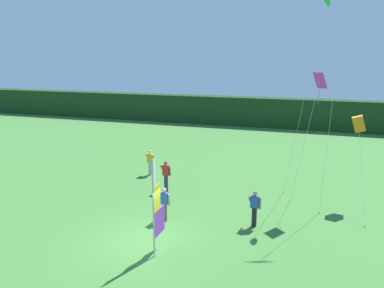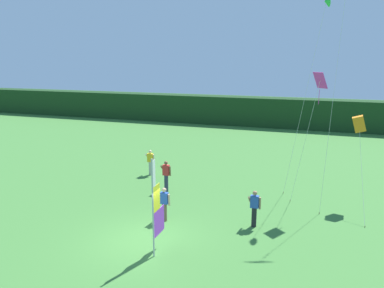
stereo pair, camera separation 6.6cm
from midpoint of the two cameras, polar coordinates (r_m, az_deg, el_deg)
name	(u,v)px [view 1 (the left image)]	position (r m, az deg, el deg)	size (l,w,h in m)	color
ground_plane	(144,240)	(16.24, -7.21, -14.01)	(120.00, 120.00, 0.00)	#3D7533
distant_treeline	(257,112)	(42.00, 9.64, 4.78)	(80.00, 2.40, 3.06)	#193819
banner_flag	(157,208)	(14.51, -5.40, -9.46)	(0.06, 1.03, 3.79)	#B7B7BC
person_near_banner	(164,203)	(17.57, -4.22, -8.80)	(0.55, 0.48, 1.58)	brown
person_mid_field	(166,175)	(21.21, -3.98, -4.66)	(0.55, 0.48, 1.75)	#2D334C
person_far_left	(150,162)	(24.28, -6.33, -2.63)	(0.55, 0.48, 1.62)	#B7B2A3
person_far_right	(254,207)	(17.18, 9.16, -9.29)	(0.55, 0.48, 1.65)	black
kite_green_delta_0	(326,4)	(20.57, 19.15, 19.07)	(1.75, 0.63, 10.19)	brown
kite_orange_box_1	(359,124)	(20.71, 23.45, 2.74)	(0.74, 3.45, 4.50)	brown
kite_magenta_diamond_3	(319,87)	(19.27, 18.19, 8.09)	(1.43, 0.72, 6.61)	brown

